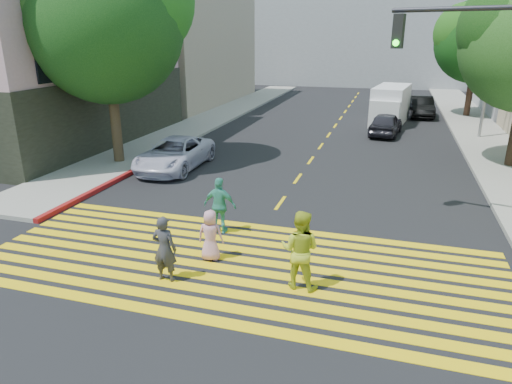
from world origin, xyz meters
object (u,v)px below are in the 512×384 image
at_px(tree_right_far, 479,37).
at_px(pedestrian_woman, 300,250).
at_px(pedestrian_extra, 220,206).
at_px(white_van, 390,106).
at_px(dark_car_parked, 421,107).
at_px(white_sedan, 175,154).
at_px(pedestrian_child, 210,235).
at_px(traffic_signal, 508,86).
at_px(dark_car_near, 386,124).
at_px(silver_car, 393,98).
at_px(pedestrian_man, 164,249).
at_px(tree_left, 107,16).

height_order(tree_right_far, pedestrian_woman, tree_right_far).
distance_m(pedestrian_extra, white_van, 20.37).
distance_m(tree_right_far, dark_car_parked, 5.78).
bearing_deg(white_sedan, pedestrian_child, -58.57).
xyz_separation_m(white_van, traffic_signal, (3.05, -17.97, 3.19)).
relative_size(dark_car_near, dark_car_parked, 0.90).
height_order(pedestrian_woman, dark_car_near, pedestrian_woman).
bearing_deg(white_van, tree_right_far, 44.76).
height_order(tree_right_far, silver_car, tree_right_far).
xyz_separation_m(pedestrian_extra, dark_car_parked, (6.54, 23.26, -0.13)).
height_order(pedestrian_man, pedestrian_extra, pedestrian_extra).
bearing_deg(white_van, pedestrian_child, -92.75).
height_order(dark_car_parked, traffic_signal, traffic_signal).
bearing_deg(traffic_signal, silver_car, 110.69).
xyz_separation_m(tree_right_far, silver_car, (-5.23, 4.34, -4.83)).
xyz_separation_m(pedestrian_man, pedestrian_child, (0.63, 1.32, -0.14)).
xyz_separation_m(dark_car_near, dark_car_parked, (2.25, 7.37, 0.05)).
xyz_separation_m(pedestrian_child, white_sedan, (-4.75, 7.56, -0.02)).
height_order(tree_right_far, dark_car_near, tree_right_far).
relative_size(dark_car_parked, traffic_signal, 0.65).
relative_size(pedestrian_child, dark_car_near, 0.35).
bearing_deg(dark_car_parked, tree_left, -131.64).
height_order(pedestrian_man, white_van, white_van).
xyz_separation_m(pedestrian_woman, pedestrian_extra, (-2.87, 2.39, -0.10)).
xyz_separation_m(pedestrian_man, white_sedan, (-4.12, 8.87, -0.16)).
height_order(pedestrian_extra, dark_car_parked, pedestrian_extra).
xyz_separation_m(pedestrian_child, traffic_signal, (7.07, 3.61, 3.65)).
distance_m(pedestrian_child, dark_car_parked, 25.70).
relative_size(pedestrian_extra, white_van, 0.32).
relative_size(tree_right_far, pedestrian_woman, 4.28).
height_order(pedestrian_child, silver_car, pedestrian_child).
xyz_separation_m(pedestrian_extra, white_van, (4.41, 19.89, 0.30)).
height_order(pedestrian_child, dark_car_near, pedestrian_child).
distance_m(tree_right_far, pedestrian_man, 29.09).
relative_size(tree_right_far, white_van, 1.52).
bearing_deg(dark_car_near, pedestrian_extra, 82.01).
height_order(pedestrian_extra, silver_car, pedestrian_extra).
bearing_deg(pedestrian_woman, tree_right_far, -99.56).
bearing_deg(white_sedan, white_van, 57.25).
xyz_separation_m(pedestrian_extra, traffic_signal, (7.46, 1.91, 3.48)).
height_order(dark_car_near, silver_car, dark_car_near).
height_order(pedestrian_extra, white_sedan, pedestrian_extra).
relative_size(pedestrian_woman, dark_car_near, 0.48).
xyz_separation_m(pedestrian_extra, dark_car_near, (4.29, 15.89, -0.18)).
relative_size(pedestrian_extra, silver_car, 0.38).
height_order(pedestrian_extra, traffic_signal, traffic_signal).
xyz_separation_m(dark_car_parked, white_van, (-2.13, -3.37, 0.43)).
bearing_deg(silver_car, pedestrian_child, 79.95).
distance_m(pedestrian_man, traffic_signal, 9.79).
bearing_deg(white_sedan, silver_car, 67.63).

